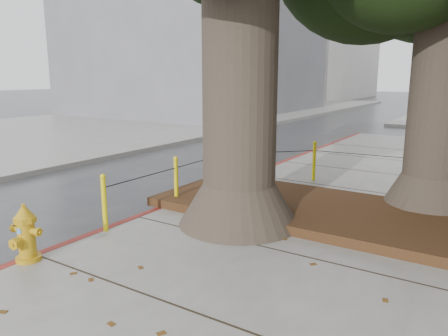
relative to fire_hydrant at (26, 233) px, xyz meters
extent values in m
plane|color=#28282B|center=(1.90, 0.17, -0.54)|extent=(140.00, 140.00, 0.00)
cube|color=slate|center=(-12.10, 10.17, -0.46)|extent=(14.00, 60.00, 0.15)
cube|color=maroon|center=(-0.10, 2.67, -0.46)|extent=(0.14, 26.00, 0.16)
cube|color=black|center=(2.80, 4.07, -0.31)|extent=(6.40, 2.60, 0.16)
cube|color=slate|center=(-13.10, 22.17, 5.46)|extent=(12.00, 16.00, 12.00)
cube|color=silver|center=(-15.10, 45.17, 6.96)|extent=(12.00, 18.00, 15.00)
cone|color=#4C3F33|center=(1.60, 2.87, -0.04)|extent=(2.04, 2.04, 0.70)
cylinder|color=#4C3F33|center=(1.60, 2.87, 1.99)|extent=(1.20, 1.20, 4.22)
cone|color=#4C3F33|center=(4.20, 5.37, -0.04)|extent=(1.77, 1.77, 0.70)
cylinder|color=#4C3F33|center=(4.20, 5.37, 1.78)|extent=(1.04, 1.04, 3.84)
cylinder|color=yellow|center=(0.00, 1.37, 0.06)|extent=(0.08, 0.08, 0.90)
sphere|color=yellow|center=(0.00, 1.37, 0.51)|extent=(0.09, 0.09, 0.09)
cylinder|color=yellow|center=(0.00, 3.17, 0.06)|extent=(0.08, 0.08, 0.90)
sphere|color=yellow|center=(0.00, 3.17, 0.51)|extent=(0.09, 0.09, 0.09)
cylinder|color=yellow|center=(0.00, 4.97, 0.06)|extent=(0.08, 0.08, 0.90)
sphere|color=yellow|center=(0.00, 4.97, 0.51)|extent=(0.09, 0.09, 0.09)
cylinder|color=yellow|center=(1.50, 6.47, 0.06)|extent=(0.08, 0.08, 0.90)
sphere|color=yellow|center=(1.50, 6.47, 0.51)|extent=(0.09, 0.09, 0.09)
cylinder|color=yellow|center=(3.70, 6.67, 0.06)|extent=(0.08, 0.08, 0.90)
sphere|color=yellow|center=(3.70, 6.67, 0.51)|extent=(0.09, 0.09, 0.09)
cylinder|color=black|center=(0.00, 2.27, 0.33)|extent=(0.02, 1.80, 0.02)
cylinder|color=black|center=(0.00, 4.07, 0.33)|extent=(0.02, 1.80, 0.02)
cylinder|color=black|center=(0.75, 5.72, 0.33)|extent=(1.51, 1.51, 0.02)
cylinder|color=black|center=(2.60, 6.57, 0.33)|extent=(2.20, 0.22, 0.02)
cylinder|color=gold|center=(0.00, 0.01, -0.36)|extent=(0.39, 0.39, 0.06)
cylinder|color=gold|center=(0.00, 0.01, -0.08)|extent=(0.27, 0.27, 0.52)
cylinder|color=gold|center=(0.00, 0.01, 0.19)|extent=(0.35, 0.35, 0.07)
cone|color=gold|center=(0.00, 0.01, 0.29)|extent=(0.33, 0.33, 0.14)
cylinder|color=gold|center=(0.00, 0.01, 0.38)|extent=(0.07, 0.07, 0.05)
cylinder|color=gold|center=(-0.13, -0.02, 0.05)|extent=(0.16, 0.12, 0.09)
cylinder|color=gold|center=(0.13, 0.03, 0.05)|extent=(0.16, 0.12, 0.09)
cylinder|color=gold|center=(0.02, -0.12, -0.08)|extent=(0.16, 0.17, 0.13)
cube|color=#5999D8|center=(0.02, -0.11, 0.07)|extent=(0.07, 0.02, 0.07)
imported|color=black|center=(-8.77, 18.02, 0.10)|extent=(1.80, 4.41, 1.28)
camera|label=1|loc=(5.24, -3.18, 2.08)|focal=35.00mm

